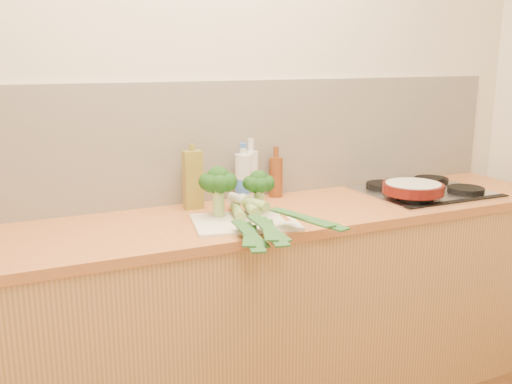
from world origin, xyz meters
The scene contains 14 objects.
room_shell centered at (0.00, 1.49, 1.17)m, with size 3.50×3.50×3.50m.
counter centered at (0.00, 1.20, 0.45)m, with size 3.20×0.62×0.90m.
gas_hob centered at (1.02, 1.20, 0.91)m, with size 0.58×0.50×0.04m.
chopping_board centered at (0.03, 1.08, 0.91)m, with size 0.40×0.30×0.01m, color silver.
broccoli_left centered at (-0.04, 1.19, 1.05)m, with size 0.16×0.16×0.21m.
broccoli_right centered at (0.12, 1.16, 1.04)m, with size 0.13×0.13×0.18m.
leek_front centered at (0.00, 1.07, 0.94)m, with size 0.24×0.69×0.04m.
leek_mid centered at (0.05, 1.03, 0.95)m, with size 0.19×0.66×0.04m.
leek_back centered at (0.10, 1.02, 0.97)m, with size 0.22×0.62×0.04m.
skillet centered at (0.86, 1.09, 0.96)m, with size 0.39×0.28×0.05m.
oil_tin centered at (-0.09, 1.39, 1.03)m, with size 0.08×0.05×0.28m.
glass_bottle centered at (0.21, 1.44, 1.02)m, with size 0.07×0.07×0.28m.
amber_bottle centered at (0.34, 1.43, 1.00)m, with size 0.06×0.06×0.24m.
water_bottle centered at (0.16, 1.41, 1.00)m, with size 0.08×0.08×0.25m.
Camera 1 is at (-0.84, -0.90, 1.55)m, focal length 40.00 mm.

